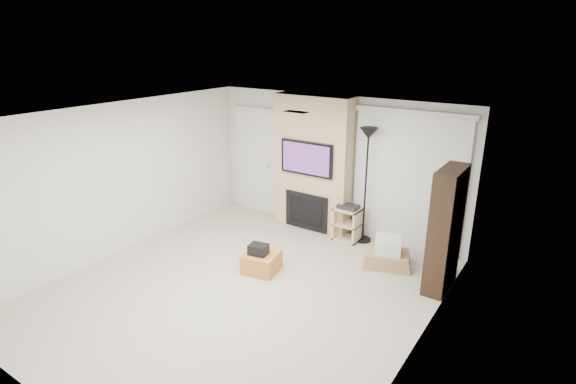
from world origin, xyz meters
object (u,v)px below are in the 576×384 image
Objects in this scene: bookshelf at (445,230)px; ottoman at (262,262)px; box_stack at (387,254)px; av_stand at (348,221)px; floor_lamp at (368,153)px.

ottoman is at bearing -156.04° from bookshelf.
av_stand is at bearing 152.21° from box_stack.
box_stack is (0.97, -0.51, -0.16)m from av_stand.
box_stack is 0.48× the size of bookshelf.
bookshelf reaches higher than av_stand.
bookshelf is at bearing -12.01° from box_stack.
floor_lamp is 1.93m from bookshelf.
box_stack reaches higher than ottoman.
ottoman is at bearing -140.68° from box_stack.
box_stack is at bearing -27.79° from av_stand.
floor_lamp is at bearing 153.00° from bookshelf.
bookshelf is (2.43, 1.08, 0.75)m from ottoman.
floor_lamp is at bearing 24.56° from av_stand.
floor_lamp is (0.83, 1.90, 1.46)m from ottoman.
floor_lamp reaches higher than bookshelf.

